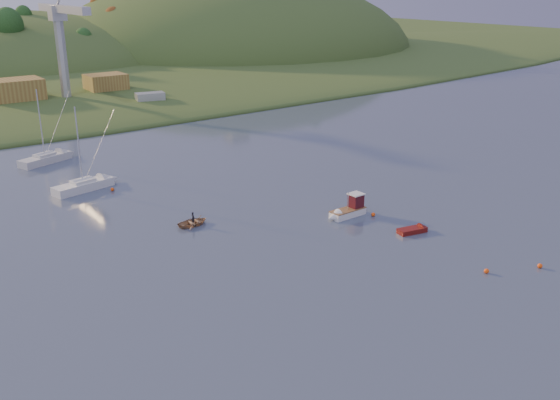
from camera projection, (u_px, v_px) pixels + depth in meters
ground at (550, 345)px, 49.91m from camera, size 500.00×500.00×0.00m
shore_slope at (7, 84)px, 174.82m from camera, size 640.00×150.00×7.00m
hill_center at (3, 65)px, 214.51m from camera, size 140.00×120.00×36.00m
hill_right at (234, 53)px, 250.94m from camera, size 150.00×130.00×60.00m
wharf at (77, 101)px, 144.68m from camera, size 42.00×16.00×2.40m
shed_west at (16, 90)px, 136.93m from camera, size 11.00×8.00×4.80m
shed_east at (106, 83)px, 149.63m from camera, size 9.00×7.00×4.00m
dock_crane at (62, 31)px, 134.94m from camera, size 3.20×28.00×20.30m
fishing_boat at (346, 211)px, 76.72m from camera, size 5.67×1.91×3.59m
sailboat_near at (83, 185)px, 86.51m from camera, size 8.79×4.22×11.73m
sailboat_far at (45, 158)px, 99.48m from camera, size 8.84×5.37×11.78m
canoe at (193, 222)px, 74.21m from camera, size 3.91×2.89×0.78m
paddler at (193, 220)px, 74.10m from camera, size 0.37×0.54×1.42m
red_tender at (418, 229)px, 72.39m from camera, size 4.24×2.16×1.38m
work_vessel at (151, 103)px, 140.67m from camera, size 15.43×8.13×3.77m
buoy_0 at (540, 266)px, 63.20m from camera, size 0.50×0.50×0.50m
buoy_1 at (373, 214)px, 77.06m from camera, size 0.50×0.50×0.50m
buoy_3 at (112, 189)px, 86.29m from camera, size 0.50×0.50×0.50m
buoy_4 at (486, 271)px, 62.07m from camera, size 0.50×0.50×0.50m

